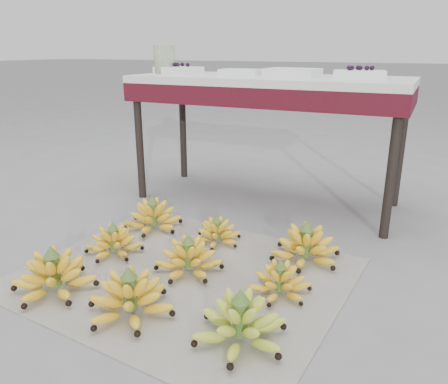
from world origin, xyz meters
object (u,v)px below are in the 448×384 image
at_px(vendor_table, 268,92).
at_px(bunch_mid_left, 114,243).
at_px(bunch_front_left, 54,276).
at_px(bunch_front_center, 130,298).
at_px(bunch_back_left, 153,217).
at_px(newspaper_mat, 185,275).
at_px(bunch_mid_center, 189,259).
at_px(bunch_front_right, 240,323).
at_px(tray_right, 293,73).
at_px(tray_far_left, 178,70).
at_px(tray_left, 241,72).
at_px(bunch_back_center, 217,233).
at_px(bunch_back_right, 306,247).
at_px(bunch_mid_right, 280,282).
at_px(glass_jar, 164,59).
at_px(tray_far_right, 359,74).

bearing_deg(vendor_table, bunch_mid_left, -110.01).
xyz_separation_m(bunch_front_left, vendor_table, (0.35, 1.34, 0.59)).
xyz_separation_m(bunch_front_center, bunch_back_left, (-0.37, 0.67, -0.00)).
xyz_separation_m(newspaper_mat, bunch_mid_center, (0.00, 0.03, 0.06)).
bearing_deg(bunch_front_right, tray_right, 84.94).
distance_m(newspaper_mat, vendor_table, 1.21).
bearing_deg(tray_far_left, tray_left, -1.93).
bearing_deg(tray_left, tray_right, 3.44).
xyz_separation_m(bunch_mid_center, bunch_back_left, (-0.39, 0.32, 0.00)).
xyz_separation_m(newspaper_mat, tray_left, (-0.19, 1.00, 0.76)).
bearing_deg(bunch_front_right, bunch_back_center, 105.54).
height_order(bunch_back_right, tray_right, tray_right).
height_order(bunch_front_center, bunch_back_center, bunch_front_center).
distance_m(bunch_front_left, bunch_mid_right, 0.86).
distance_m(bunch_front_right, bunch_back_right, 0.63).
relative_size(bunch_front_center, glass_jar, 1.84).
xyz_separation_m(bunch_front_left, bunch_back_right, (0.79, 0.66, -0.00)).
bearing_deg(bunch_back_center, bunch_front_left, -142.27).
bearing_deg(tray_far_left, bunch_back_center, -48.64).
xyz_separation_m(bunch_front_left, glass_jar, (-0.32, 1.32, 0.76)).
bearing_deg(bunch_back_center, tray_far_left, 107.94).
height_order(bunch_front_center, bunch_mid_left, bunch_front_center).
bearing_deg(bunch_back_left, bunch_front_left, -113.63).
distance_m(newspaper_mat, bunch_front_center, 0.33).
bearing_deg(bunch_back_right, vendor_table, 98.26).
xyz_separation_m(bunch_back_right, glass_jar, (-1.11, 0.66, 0.76)).
bearing_deg(tray_left, bunch_front_right, -66.31).
relative_size(bunch_mid_left, tray_left, 1.30).
height_order(bunch_mid_right, glass_jar, glass_jar).
distance_m(bunch_front_center, bunch_back_center, 0.66).
bearing_deg(bunch_back_left, tray_far_right, 12.97).
relative_size(bunch_back_center, tray_far_left, 1.04).
height_order(bunch_back_center, vendor_table, vendor_table).
height_order(bunch_front_left, vendor_table, vendor_table).
bearing_deg(glass_jar, tray_far_right, 0.50).
xyz_separation_m(bunch_front_right, bunch_back_center, (-0.39, 0.63, -0.02)).
xyz_separation_m(bunch_back_center, vendor_table, (-0.01, 0.68, 0.60)).
xyz_separation_m(bunch_front_left, bunch_back_center, (0.36, 0.66, -0.02)).
height_order(newspaper_mat, glass_jar, glass_jar).
bearing_deg(bunch_back_left, bunch_mid_center, -63.47).
bearing_deg(bunch_mid_right, vendor_table, 103.79).
height_order(newspaper_mat, bunch_mid_left, bunch_mid_left).
height_order(tray_far_left, tray_far_right, same).
bearing_deg(tray_right, bunch_mid_left, -116.82).
bearing_deg(bunch_mid_left, bunch_back_center, 25.27).
xyz_separation_m(bunch_front_left, tray_far_left, (-0.23, 1.33, 0.69)).
distance_m(bunch_front_right, bunch_back_left, 1.00).
distance_m(vendor_table, tray_right, 0.18).
height_order(bunch_front_left, bunch_mid_right, bunch_front_left).
bearing_deg(bunch_front_left, bunch_mid_center, 34.57).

